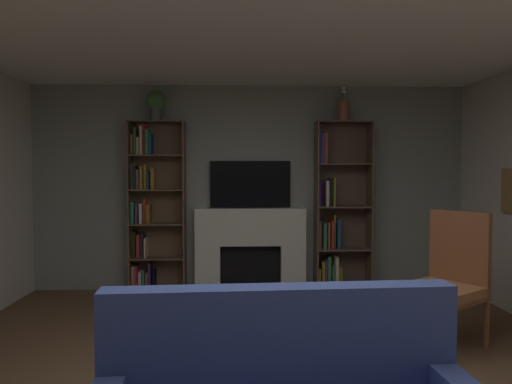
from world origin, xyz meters
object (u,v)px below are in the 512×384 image
at_px(bookshelf_left, 151,207).
at_px(vase_with_flowers, 343,111).
at_px(fireplace, 250,248).
at_px(bookshelf_right, 335,215).
at_px(coffee_table, 276,374).
at_px(potted_plant, 156,103).
at_px(armchair, 448,279).
at_px(tv, 250,184).

relative_size(bookshelf_left, vase_with_flowers, 4.93).
distance_m(fireplace, bookshelf_right, 1.17).
bearing_deg(coffee_table, bookshelf_left, 111.48).
xyz_separation_m(fireplace, potted_plant, (-1.18, -0.05, 1.83)).
relative_size(potted_plant, armchair, 0.32).
xyz_separation_m(potted_plant, vase_with_flowers, (2.36, 0.00, -0.09)).
bearing_deg(fireplace, bookshelf_left, 179.51).
xyz_separation_m(vase_with_flowers, armchair, (0.52, -1.94, -1.71)).
distance_m(tv, bookshelf_left, 1.30).
bearing_deg(bookshelf_right, fireplace, 179.29).
bearing_deg(fireplace, tv, 90.00).
bearing_deg(potted_plant, bookshelf_right, 0.83).
relative_size(fireplace, potted_plant, 4.04).
xyz_separation_m(tv, bookshelf_right, (1.09, -0.09, -0.40)).
bearing_deg(tv, fireplace, -90.00).
bearing_deg(tv, bookshelf_right, -4.56).
bearing_deg(vase_with_flowers, armchair, -74.99).
relative_size(tv, vase_with_flowers, 2.35).
relative_size(fireplace, bookshelf_left, 0.70).
xyz_separation_m(fireplace, bookshelf_right, (1.09, -0.01, 0.41)).
xyz_separation_m(potted_plant, armchair, (2.88, -1.94, -1.80)).
bearing_deg(bookshelf_right, vase_with_flowers, -20.68).
relative_size(bookshelf_left, armchair, 1.84).
relative_size(tv, bookshelf_right, 0.48).
height_order(tv, vase_with_flowers, vase_with_flowers).
bearing_deg(bookshelf_left, tv, 2.84).
bearing_deg(vase_with_flowers, fireplace, 177.77).
relative_size(bookshelf_right, potted_plant, 5.78).
height_order(tv, bookshelf_left, bookshelf_left).
xyz_separation_m(fireplace, armchair, (1.70, -1.99, 0.03)).
height_order(tv, bookshelf_right, bookshelf_right).
bearing_deg(fireplace, coffee_table, -88.96).
xyz_separation_m(fireplace, bookshelf_left, (-1.26, 0.01, 0.52)).
relative_size(bookshelf_right, vase_with_flowers, 4.93).
relative_size(fireplace, bookshelf_right, 0.70).
distance_m(fireplace, potted_plant, 2.18).
distance_m(potted_plant, armchair, 3.91).
bearing_deg(armchair, tv, 129.51).
bearing_deg(bookshelf_left, fireplace, -0.49).
height_order(vase_with_flowers, armchair, vase_with_flowers).
relative_size(bookshelf_right, coffee_table, 2.66).
xyz_separation_m(bookshelf_right, coffee_table, (-1.03, -3.34, -0.63)).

